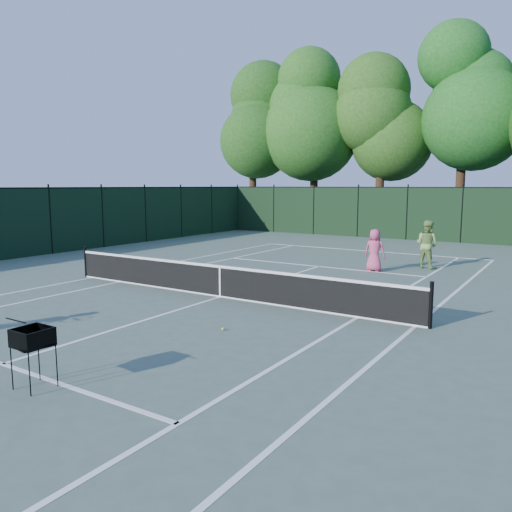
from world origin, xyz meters
The scene contains 19 objects.
ground centered at (0.00, 0.00, 0.00)m, with size 90.00×90.00×0.00m, color #4C5C51.
sideline_doubles_left centered at (-5.49, 0.00, 0.00)m, with size 0.10×23.77×0.01m, color white.
sideline_doubles_right centered at (5.49, 0.00, 0.00)m, with size 0.10×23.77×0.01m, color white.
sideline_singles_left centered at (-4.12, 0.00, 0.00)m, with size 0.10×23.77×0.01m, color white.
sideline_singles_right centered at (4.12, 0.00, 0.00)m, with size 0.10×23.77×0.01m, color white.
baseline_far centered at (0.00, 11.88, 0.00)m, with size 10.97×0.10×0.01m, color white.
service_line_near centered at (0.00, -6.40, 0.00)m, with size 8.23×0.10×0.01m, color white.
service_line_far centered at (0.00, 6.40, 0.00)m, with size 8.23×0.10×0.01m, color white.
center_service_line centered at (0.00, 0.00, 0.00)m, with size 0.10×12.80×0.01m, color white.
tennis_net centered at (0.00, 0.00, 0.48)m, with size 11.69×0.09×1.06m.
fence_far centered at (0.00, 18.00, 1.50)m, with size 24.00×0.05×3.00m, color black.
tree_0 centered at (-13.00, 21.50, 8.16)m, with size 6.40×6.40×13.14m.
tree_1 centered at (-8.00, 22.00, 8.69)m, with size 6.80×6.80×13.98m.
tree_2 centered at (-3.00, 21.80, 7.73)m, with size 6.00×6.00×12.40m.
tree_3 centered at (2.00, 22.30, 9.01)m, with size 7.00×7.00×14.45m.
player_pink centered at (2.19, 6.50, 0.78)m, with size 0.77×0.51×1.57m.
player_green centered at (3.60, 8.29, 0.92)m, with size 1.06×0.93×1.83m.
ball_hopper centered at (1.44, -6.71, 0.81)m, with size 0.57×0.57×0.96m.
loose_ball_midcourt centered at (2.04, -2.61, 0.03)m, with size 0.07×0.07×0.07m, color #B4D42B.
Camera 1 is at (8.38, -11.08, 3.14)m, focal length 35.00 mm.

